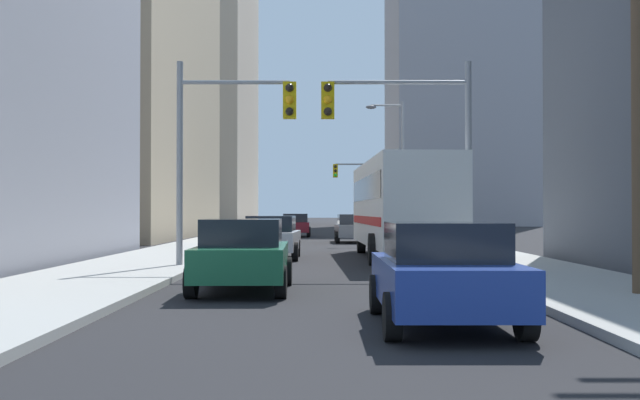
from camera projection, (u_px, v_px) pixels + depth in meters
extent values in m
cube|color=#9E9E99|center=(239.00, 235.00, 52.74)|extent=(3.86, 160.00, 0.15)
cube|color=#9E9E99|center=(400.00, 235.00, 52.78)|extent=(3.86, 160.00, 0.15)
cube|color=silver|center=(398.00, 204.00, 27.20)|extent=(2.82, 11.56, 2.90)
cube|color=black|center=(363.00, 189.00, 27.20)|extent=(0.31, 10.58, 0.80)
cube|color=red|center=(363.00, 220.00, 27.18)|extent=(0.31, 10.58, 0.28)
cylinder|color=black|center=(359.00, 241.00, 31.20)|extent=(0.32, 1.00, 1.00)
cylinder|color=black|center=(417.00, 241.00, 31.20)|extent=(0.32, 1.00, 1.00)
cylinder|color=black|center=(371.00, 249.00, 23.95)|extent=(0.32, 1.00, 1.00)
cylinder|color=black|center=(447.00, 249.00, 23.96)|extent=(0.32, 1.00, 1.00)
cube|color=navy|center=(440.00, 282.00, 11.33)|extent=(1.80, 4.20, 0.65)
cube|color=black|center=(442.00, 241.00, 11.19)|extent=(1.58, 1.90, 0.55)
cylinder|color=black|center=(375.00, 294.00, 12.66)|extent=(0.22, 0.64, 0.64)
cylinder|color=black|center=(480.00, 294.00, 12.67)|extent=(0.22, 0.64, 0.64)
cylinder|color=black|center=(390.00, 317.00, 9.98)|extent=(0.22, 0.64, 0.64)
cylinder|color=black|center=(524.00, 317.00, 9.98)|extent=(0.22, 0.64, 0.64)
cube|color=#195938|center=(241.00, 261.00, 16.19)|extent=(1.88, 4.23, 0.65)
cube|color=black|center=(240.00, 232.00, 16.05)|extent=(1.62, 1.93, 0.55)
cylinder|color=black|center=(209.00, 271.00, 17.53)|extent=(0.22, 0.64, 0.64)
cylinder|color=black|center=(285.00, 271.00, 17.53)|extent=(0.22, 0.64, 0.64)
cylinder|color=black|center=(189.00, 282.00, 14.84)|extent=(0.22, 0.64, 0.64)
cylinder|color=black|center=(279.00, 282.00, 14.84)|extent=(0.22, 0.64, 0.64)
cube|color=#B7BABF|center=(269.00, 241.00, 27.28)|extent=(1.96, 4.26, 0.65)
cube|color=black|center=(269.00, 224.00, 27.14)|extent=(1.65, 1.96, 0.55)
cylinder|color=black|center=(248.00, 248.00, 28.62)|extent=(0.22, 0.64, 0.64)
cylinder|color=black|center=(295.00, 248.00, 28.62)|extent=(0.22, 0.64, 0.64)
cylinder|color=black|center=(241.00, 252.00, 25.93)|extent=(0.22, 0.64, 0.64)
cylinder|color=black|center=(293.00, 252.00, 25.94)|extent=(0.22, 0.64, 0.64)
cube|color=slate|center=(351.00, 230.00, 41.65)|extent=(1.95, 4.26, 0.65)
cube|color=black|center=(351.00, 219.00, 41.51)|extent=(1.65, 1.95, 0.55)
cylinder|color=black|center=(334.00, 236.00, 42.98)|extent=(0.22, 0.64, 0.64)
cylinder|color=black|center=(365.00, 236.00, 42.99)|extent=(0.22, 0.64, 0.64)
cylinder|color=black|center=(335.00, 237.00, 40.30)|extent=(0.22, 0.64, 0.64)
cylinder|color=black|center=(368.00, 237.00, 40.30)|extent=(0.22, 0.64, 0.64)
cube|color=maroon|center=(293.00, 227.00, 51.21)|extent=(1.83, 4.21, 0.65)
cube|color=black|center=(293.00, 218.00, 51.07)|extent=(1.60, 1.91, 0.55)
cylinder|color=black|center=(281.00, 231.00, 52.54)|extent=(0.22, 0.64, 0.64)
cylinder|color=black|center=(307.00, 231.00, 52.55)|extent=(0.22, 0.64, 0.64)
cylinder|color=black|center=(279.00, 232.00, 49.86)|extent=(0.22, 0.64, 0.64)
cylinder|color=black|center=(306.00, 232.00, 49.86)|extent=(0.22, 0.64, 0.64)
cylinder|color=gray|center=(177.00, 165.00, 22.21)|extent=(0.18, 0.18, 6.00)
cylinder|color=gray|center=(233.00, 82.00, 22.25)|extent=(3.17, 0.12, 0.12)
cube|color=gold|center=(287.00, 100.00, 22.25)|extent=(0.38, 0.30, 1.05)
sphere|color=black|center=(287.00, 88.00, 22.08)|extent=(0.24, 0.24, 0.24)
sphere|color=#F9A514|center=(287.00, 100.00, 22.08)|extent=(0.24, 0.24, 0.24)
sphere|color=black|center=(287.00, 111.00, 22.07)|extent=(0.24, 0.24, 0.24)
cylinder|color=gray|center=(466.00, 166.00, 22.23)|extent=(0.18, 0.18, 6.00)
cylinder|color=gray|center=(396.00, 82.00, 22.26)|extent=(4.05, 0.12, 0.12)
cube|color=gold|center=(326.00, 100.00, 22.25)|extent=(0.38, 0.30, 1.05)
sphere|color=black|center=(326.00, 88.00, 22.09)|extent=(0.24, 0.24, 0.24)
sphere|color=#F9A514|center=(326.00, 100.00, 22.08)|extent=(0.24, 0.24, 0.24)
sphere|color=black|center=(326.00, 111.00, 22.08)|extent=(0.24, 0.24, 0.24)
cylinder|color=gray|center=(372.00, 195.00, 60.91)|extent=(0.18, 0.18, 6.00)
cylinder|color=gray|center=(353.00, 164.00, 60.94)|extent=(3.06, 0.12, 0.12)
cube|color=gold|center=(333.00, 171.00, 60.93)|extent=(0.38, 0.30, 1.05)
sphere|color=black|center=(333.00, 166.00, 60.77)|extent=(0.24, 0.24, 0.24)
sphere|color=black|center=(333.00, 171.00, 60.76)|extent=(0.24, 0.24, 0.24)
sphere|color=#19D833|center=(333.00, 175.00, 60.76)|extent=(0.24, 0.24, 0.24)
cylinder|color=brown|center=(636.00, 44.00, 14.53)|extent=(0.28, 0.28, 9.65)
cylinder|color=gray|center=(400.00, 172.00, 40.87)|extent=(0.16, 0.16, 7.50)
cylinder|color=gray|center=(385.00, 105.00, 40.92)|extent=(1.67, 0.10, 0.10)
ellipsoid|color=#4C4C51|center=(369.00, 107.00, 40.92)|extent=(0.56, 0.32, 0.20)
cube|color=tan|center=(50.00, 5.00, 50.70)|extent=(18.72, 25.74, 30.42)
cube|color=#B7A893|center=(152.00, 25.00, 95.13)|extent=(23.41, 27.58, 49.26)
cube|color=#93939E|center=(454.00, 33.00, 94.81)|extent=(15.98, 19.17, 47.13)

